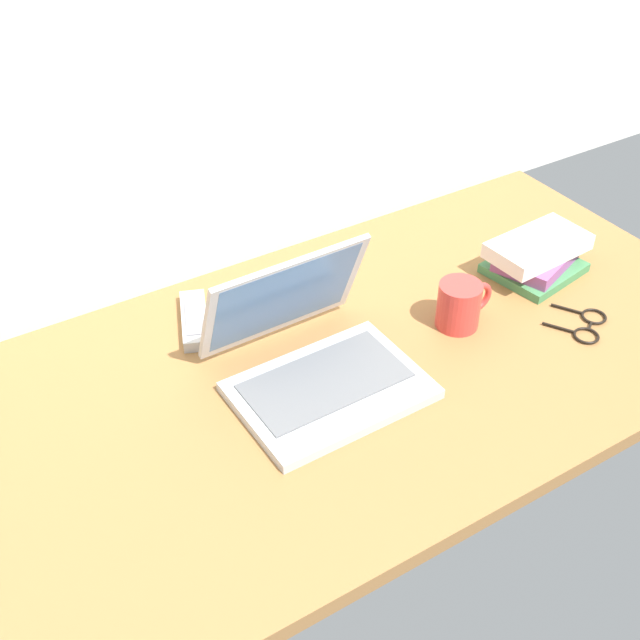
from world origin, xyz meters
TOP-DOWN VIEW (x-y plane):
  - desk at (0.00, 0.00)m, footprint 1.60×0.76m
  - laptop at (-0.02, 0.00)m, footprint 0.31×0.30m
  - coffee_mug at (0.28, -0.01)m, footprint 0.12×0.08m
  - remote_control_far at (-0.13, 0.24)m, footprint 0.10×0.17m
  - eyeglasses at (0.48, -0.15)m, footprint 0.13×0.14m
  - book_stack at (0.52, 0.04)m, footprint 0.21×0.18m

SIDE VIEW (x-z plane):
  - desk at x=0.00m, z-range 0.00..0.03m
  - eyeglasses at x=0.48m, z-range 0.03..0.04m
  - remote_control_far at x=-0.13m, z-range 0.03..0.05m
  - book_stack at x=0.52m, z-range 0.03..0.11m
  - laptop at x=-0.02m, z-range -0.03..0.18m
  - coffee_mug at x=0.28m, z-range 0.03..0.12m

